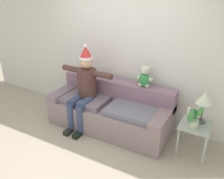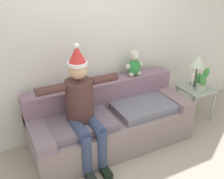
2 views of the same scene
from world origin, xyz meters
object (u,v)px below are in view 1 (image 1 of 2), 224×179
teddy_bear (145,77)px  candle_tall (189,113)px  person_seated (84,87)px  table_lamp (204,99)px  potted_plant (195,118)px  couch (111,111)px  side_table (195,129)px

teddy_bear → candle_tall: (0.85, -0.32, -0.29)m
person_seated → teddy_bear: size_ratio=4.02×
teddy_bear → table_lamp: (1.02, -0.21, -0.07)m
teddy_bear → potted_plant: size_ratio=1.02×
table_lamp → potted_plant: (-0.07, -0.20, -0.23)m
couch → table_lamp: 1.66m
person_seated → potted_plant: person_seated is taller
person_seated → side_table: person_seated is taller
person_seated → side_table: (1.95, 0.12, -0.33)m
potted_plant → side_table: bearing=77.9°
teddy_bear → potted_plant: 1.08m
teddy_bear → candle_tall: teddy_bear is taller
candle_tall → couch: bearing=177.3°
person_seated → potted_plant: (1.93, 0.01, -0.08)m
couch → side_table: size_ratio=4.04×
person_seated → couch: bearing=20.0°
couch → table_lamp: bearing=1.8°
side_table → teddy_bear: bearing=162.7°
teddy_bear → side_table: (0.98, -0.30, -0.56)m
potted_plant → person_seated: bearing=-179.6°
side_table → candle_tall: candle_tall is taller
potted_plant → candle_tall: (-0.11, 0.08, 0.01)m
teddy_bear → potted_plant: bearing=-23.1°
couch → candle_tall: (1.38, -0.07, 0.38)m
potted_plant → candle_tall: 0.14m
teddy_bear → table_lamp: size_ratio=0.76×
potted_plant → candle_tall: potted_plant is taller
person_seated → candle_tall: person_seated is taller
couch → candle_tall: size_ratio=8.40×
couch → potted_plant: 1.53m
side_table → candle_tall: (-0.13, -0.02, 0.26)m
person_seated → candle_tall: (1.82, 0.10, -0.07)m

